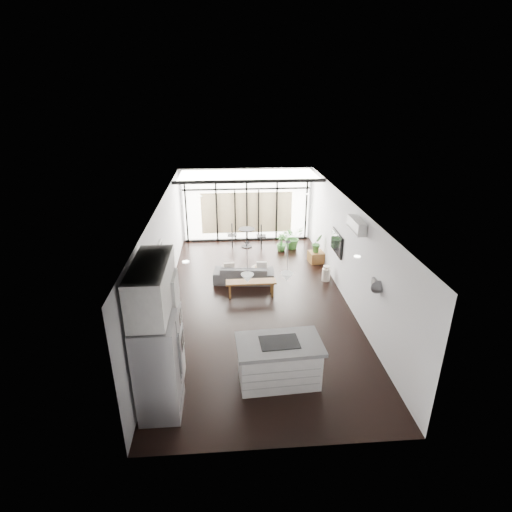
{
  "coord_description": "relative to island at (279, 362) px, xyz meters",
  "views": [
    {
      "loc": [
        -0.78,
        -9.83,
        5.54
      ],
      "look_at": [
        0.0,
        0.3,
        1.25
      ],
      "focal_mm": 28.0,
      "sensor_mm": 36.0,
      "label": 1
    }
  ],
  "objects": [
    {
      "name": "wall_left",
      "position": [
        -2.68,
        3.33,
        0.94
      ],
      "size": [
        0.02,
        10.0,
        2.8
      ],
      "primitive_type": "cube",
      "color": "silver",
      "rests_on": "ground"
    },
    {
      "name": "appliance_column",
      "position": [
        -2.23,
        0.24,
        0.71
      ],
      "size": [
        0.61,
        0.63,
        2.34
      ],
      "primitive_type": "cube",
      "color": "white",
      "rests_on": "floor"
    },
    {
      "name": "pendant_left",
      "position": [
        -0.58,
        0.68,
        1.56
      ],
      "size": [
        0.26,
        0.26,
        0.18
      ],
      "primitive_type": "cone",
      "color": "white",
      "rests_on": "ceiling"
    },
    {
      "name": "wall_right",
      "position": [
        2.32,
        3.33,
        0.94
      ],
      "size": [
        0.02,
        10.0,
        2.8
      ],
      "primitive_type": "cube",
      "color": "silver",
      "rests_on": "ground"
    },
    {
      "name": "crate",
      "position": [
        2.07,
        5.9,
        -0.28
      ],
      "size": [
        0.55,
        0.55,
        0.37
      ],
      "primitive_type": "cube",
      "rotation": [
        0.0,
        0.0,
        0.13
      ],
      "color": "brown",
      "rests_on": "floor"
    },
    {
      "name": "plant_med",
      "position": [
        1.0,
        6.97,
        -0.28
      ],
      "size": [
        0.62,
        0.75,
        0.37
      ],
      "primitive_type": "imported",
      "rotation": [
        0.0,
        0.0,
        -0.45
      ],
      "color": "#356F2D",
      "rests_on": "floor"
    },
    {
      "name": "skylight",
      "position": [
        -0.18,
        7.33,
        2.31
      ],
      "size": [
        4.7,
        1.9,
        0.06
      ],
      "primitive_type": "cube",
      "color": "white",
      "rests_on": "ceiling"
    },
    {
      "name": "cooktop",
      "position": [
        0.0,
        0.0,
        0.47
      ],
      "size": [
        0.8,
        0.56,
        0.01
      ],
      "primitive_type": "cube",
      "rotation": [
        0.0,
        0.0,
        0.06
      ],
      "color": "black",
      "rests_on": "island"
    },
    {
      "name": "milk_can",
      "position": [
        2.06,
        4.46,
        -0.21
      ],
      "size": [
        0.26,
        0.26,
        0.49
      ],
      "primitive_type": "cylinder",
      "rotation": [
        0.0,
        0.0,
        -0.05
      ],
      "color": "silver",
      "rests_on": "floor"
    },
    {
      "name": "console_bench",
      "position": [
        -0.32,
        3.66,
        -0.23
      ],
      "size": [
        1.44,
        0.37,
        0.46
      ],
      "primitive_type": "cube",
      "rotation": [
        0.0,
        0.0,
        0.01
      ],
      "color": "brown",
      "rests_on": "floor"
    },
    {
      "name": "ac_unit",
      "position": [
        2.2,
        2.53,
        1.99
      ],
      "size": [
        0.22,
        0.9,
        0.3
      ],
      "primitive_type": "cube",
      "color": "silver",
      "rests_on": "wall_right"
    },
    {
      "name": "fridge",
      "position": [
        -2.25,
        -0.62,
        0.48
      ],
      "size": [
        0.73,
        0.92,
        1.89
      ],
      "primitive_type": "cube",
      "color": "#A0A0A5",
      "rests_on": "floor"
    },
    {
      "name": "wall_back",
      "position": [
        -0.18,
        8.33,
        0.94
      ],
      "size": [
        5.0,
        0.02,
        2.8
      ],
      "primitive_type": "cube",
      "color": "silver",
      "rests_on": "ground"
    },
    {
      "name": "neighbour_building",
      "position": [
        -0.18,
        8.28,
        0.64
      ],
      "size": [
        3.5,
        0.02,
        1.6
      ],
      "primitive_type": "cube",
      "color": "beige",
      "rests_on": "ground"
    },
    {
      "name": "sofa",
      "position": [
        -0.48,
        4.59,
        -0.1
      ],
      "size": [
        1.89,
        0.72,
        0.72
      ],
      "primitive_type": "imported",
      "rotation": [
        0.0,
        0.0,
        3.04
      ],
      "color": "#454547",
      "rests_on": "floor"
    },
    {
      "name": "glazing",
      "position": [
        -0.18,
        8.21,
        0.94
      ],
      "size": [
        5.0,
        0.2,
        2.8
      ],
      "primitive_type": "cube",
      "color": "black",
      "rests_on": "ground"
    },
    {
      "name": "framed_art",
      "position": [
        -2.65,
        2.83,
        1.09
      ],
      "size": [
        0.04,
        0.7,
        0.9
      ],
      "primitive_type": "cube",
      "color": "black",
      "rests_on": "wall_left"
    },
    {
      "name": "wall_front",
      "position": [
        -0.18,
        -1.67,
        0.94
      ],
      "size": [
        5.0,
        0.02,
        2.8
      ],
      "primitive_type": "cube",
      "color": "silver",
      "rests_on": "ground"
    },
    {
      "name": "ceiling",
      "position": [
        -0.18,
        3.33,
        2.34
      ],
      "size": [
        5.0,
        10.0,
        0.0
      ],
      "primitive_type": "cube",
      "color": "white",
      "rests_on": "ground"
    },
    {
      "name": "tv",
      "position": [
        2.28,
        4.33,
        0.84
      ],
      "size": [
        0.05,
        1.1,
        0.65
      ],
      "primitive_type": "cube",
      "color": "black",
      "rests_on": "wall_right"
    },
    {
      "name": "upper_cabinets",
      "position": [
        -2.3,
        -0.17,
        1.89
      ],
      "size": [
        0.62,
        1.75,
        0.86
      ],
      "primitive_type": "cube",
      "color": "white",
      "rests_on": "wall_left"
    },
    {
      "name": "island",
      "position": [
        0.0,
        0.0,
        0.0
      ],
      "size": [
        1.74,
        1.1,
        0.92
      ],
      "primitive_type": "cube",
      "rotation": [
        0.0,
        0.0,
        0.06
      ],
      "color": "white",
      "rests_on": "floor"
    },
    {
      "name": "floor",
      "position": [
        -0.18,
        3.33,
        -0.46
      ],
      "size": [
        5.0,
        10.0,
        0.0
      ],
      "primitive_type": "cube",
      "color": "black",
      "rests_on": "ground"
    },
    {
      "name": "plant_crate",
      "position": [
        2.07,
        5.9,
        0.05
      ],
      "size": [
        0.53,
        0.72,
        0.28
      ],
      "primitive_type": "imported",
      "rotation": [
        0.0,
        0.0,
        0.32
      ],
      "color": "#356F2D",
      "rests_on": "crate"
    },
    {
      "name": "pouf",
      "position": [
        0.01,
        4.74,
        -0.26
      ],
      "size": [
        0.55,
        0.55,
        0.4
      ],
      "primitive_type": "cylinder",
      "rotation": [
        0.0,
        0.0,
        -0.11
      ],
      "color": "beige",
      "rests_on": "floor"
    },
    {
      "name": "bistro_set",
      "position": [
        -0.23,
        7.51,
        -0.14
      ],
      "size": [
        1.43,
        0.79,
        0.65
      ],
      "primitive_type": "cube",
      "rotation": [
        0.0,
        0.0,
        -0.19
      ],
      "color": "black",
      "rests_on": "floor"
    },
    {
      "name": "plant_tall",
      "position": [
        1.46,
        7.24,
        -0.13
      ],
      "size": [
        1.07,
        1.11,
        0.67
      ],
      "primitive_type": "imported",
      "rotation": [
        0.0,
        0.0,
        0.44
      ],
      "color": "#356F2D",
      "rests_on": "floor"
    },
    {
      "name": "pendant_right",
      "position": [
        0.22,
        0.68,
        1.56
      ],
      "size": [
        0.26,
        0.26,
        0.18
      ],
      "primitive_type": "cone",
      "color": "white",
      "rests_on": "ceiling"
    }
  ]
}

